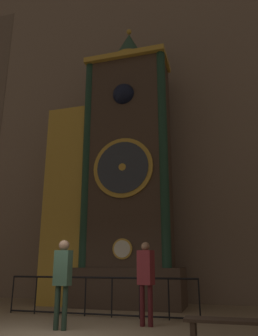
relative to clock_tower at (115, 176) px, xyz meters
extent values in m
cube|color=#7A6656|center=(0.16, 1.49, 3.35)|extent=(24.00, 0.30, 15.12)
cube|color=#423328|center=(0.51, 0.03, -3.63)|extent=(3.45, 1.61, 1.17)
cube|color=#423328|center=(0.51, 0.03, 0.66)|extent=(2.76, 1.40, 7.40)
cube|color=gold|center=(0.51, -0.08, 4.26)|extent=(2.98, 1.54, 0.20)
cylinder|color=gold|center=(0.51, -0.70, -2.49)|extent=(0.62, 0.05, 0.62)
cylinder|color=silver|center=(0.51, -0.73, -2.49)|extent=(0.51, 0.03, 0.51)
cylinder|color=gold|center=(0.51, -0.70, 0.07)|extent=(2.00, 0.07, 2.00)
cylinder|color=#2D333D|center=(0.51, -0.75, 0.07)|extent=(1.72, 0.04, 1.72)
cylinder|color=gold|center=(0.51, -0.77, 0.07)|extent=(0.24, 0.03, 0.24)
cube|color=black|center=(0.51, -0.18, 2.73)|extent=(0.97, 0.42, 0.97)
sphere|color=black|center=(0.51, -0.61, 2.73)|extent=(0.77, 0.77, 0.77)
cylinder|color=#193828|center=(-0.81, -0.58, 0.66)|extent=(0.30, 0.30, 7.40)
cylinder|color=#193828|center=(1.83, -0.58, 0.66)|extent=(0.30, 0.30, 7.40)
cylinder|color=gold|center=(0.51, 0.03, 4.51)|extent=(1.12, 1.12, 0.30)
cone|color=#1C3D2C|center=(0.51, 0.03, 5.18)|extent=(1.06, 1.06, 1.05)
sphere|color=gold|center=(0.51, 0.03, 5.83)|extent=(0.20, 0.20, 0.20)
cube|color=brown|center=(-1.65, 0.08, -0.83)|extent=(1.46, 1.19, 6.76)
cube|color=gold|center=(-1.65, -0.53, -0.83)|extent=(1.53, 0.06, 6.76)
cylinder|color=black|center=(-2.28, -1.99, -3.73)|extent=(0.04, 0.04, 0.96)
cylinder|color=black|center=(-1.55, -1.99, -3.73)|extent=(0.04, 0.04, 0.96)
cylinder|color=black|center=(-0.82, -1.99, -3.73)|extent=(0.04, 0.04, 0.96)
cylinder|color=black|center=(-0.09, -1.99, -3.73)|extent=(0.04, 0.04, 0.96)
cylinder|color=black|center=(0.64, -1.99, -3.73)|extent=(0.04, 0.04, 0.96)
cylinder|color=black|center=(1.36, -1.99, -3.73)|extent=(0.04, 0.04, 0.96)
cylinder|color=black|center=(2.09, -1.99, -3.73)|extent=(0.04, 0.04, 0.96)
cylinder|color=black|center=(2.82, -1.99, -3.73)|extent=(0.04, 0.04, 0.96)
cylinder|color=black|center=(0.27, -1.99, -3.27)|extent=(5.10, 0.05, 0.05)
cylinder|color=black|center=(0.27, -1.99, -4.15)|extent=(5.10, 0.04, 0.04)
cylinder|color=#213427|center=(0.05, -3.79, -3.78)|extent=(0.11, 0.11, 0.86)
cylinder|color=#213427|center=(0.23, -3.79, -3.78)|extent=(0.11, 0.11, 0.86)
cube|color=#385642|center=(0.14, -3.79, -2.99)|extent=(0.35, 0.24, 0.72)
sphere|color=#8C664C|center=(0.14, -3.79, -2.53)|extent=(0.23, 0.23, 0.23)
cylinder|color=#461518|center=(1.66, -2.93, -3.79)|extent=(0.11, 0.11, 0.85)
cylinder|color=#461518|center=(1.84, -2.93, -3.79)|extent=(0.11, 0.11, 0.85)
cube|color=maroon|center=(1.75, -2.93, -2.99)|extent=(0.39, 0.31, 0.74)
sphere|color=#8C664C|center=(1.75, -2.93, -2.53)|extent=(0.19, 0.19, 0.19)
cube|color=#423328|center=(3.47, -4.39, -3.80)|extent=(1.43, 0.40, 0.05)
cube|color=#423328|center=(2.89, -4.39, -4.02)|extent=(0.08, 0.36, 0.39)
camera|label=1|loc=(3.51, -10.42, -2.88)|focal=35.00mm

